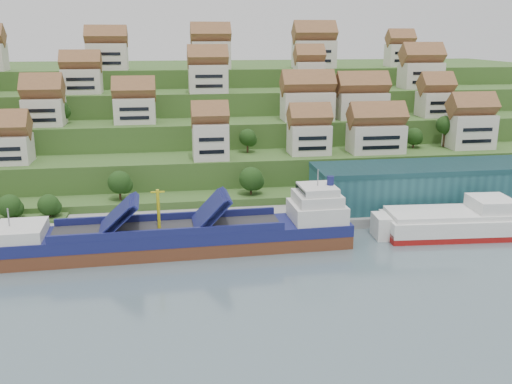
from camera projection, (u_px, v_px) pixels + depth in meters
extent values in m
plane|color=slate|center=(232.00, 249.00, 116.72)|extent=(300.00, 300.00, 0.00)
cube|color=gray|center=(310.00, 217.00, 133.63)|extent=(180.00, 14.00, 2.20)
cube|color=#2D4C1E|center=(204.00, 154.00, 198.03)|extent=(260.00, 128.00, 4.00)
cube|color=#2D4C1E|center=(203.00, 142.00, 201.85)|extent=(260.00, 118.00, 11.00)
cube|color=#2D4C1E|center=(202.00, 128.00, 208.52)|extent=(260.00, 102.00, 18.00)
cube|color=#2D4C1E|center=(200.00, 116.00, 215.19)|extent=(260.00, 86.00, 25.00)
cube|color=#2D4C1E|center=(198.00, 105.00, 222.94)|extent=(260.00, 68.00, 31.00)
cube|color=beige|center=(11.00, 149.00, 143.35)|extent=(9.92, 8.57, 7.01)
cube|color=beige|center=(210.00, 141.00, 147.47)|extent=(9.08, 7.62, 9.38)
cube|color=beige|center=(309.00, 139.00, 154.11)|extent=(10.83, 7.73, 7.97)
cube|color=beige|center=(376.00, 139.00, 156.00)|extent=(14.65, 8.26, 7.65)
cube|color=beige|center=(470.00, 131.00, 161.88)|extent=(12.42, 8.31, 9.53)
cube|color=beige|center=(45.00, 112.00, 157.08)|extent=(10.58, 8.98, 7.45)
cube|color=beige|center=(135.00, 110.00, 161.20)|extent=(11.40, 7.90, 7.14)
cube|color=beige|center=(307.00, 106.00, 166.85)|extent=(14.71, 8.36, 8.16)
cube|color=beige|center=(361.00, 106.00, 169.62)|extent=(14.75, 8.18, 7.69)
cube|color=beige|center=(435.00, 104.00, 173.79)|extent=(9.59, 8.04, 7.39)
cube|color=beige|center=(82.00, 81.00, 171.46)|extent=(11.43, 7.30, 7.33)
cube|color=beige|center=(208.00, 79.00, 173.82)|extent=(11.67, 7.79, 8.44)
cube|color=beige|center=(309.00, 76.00, 180.47)|extent=(8.83, 7.14, 8.97)
cube|color=beige|center=(421.00, 75.00, 187.85)|extent=(13.07, 8.47, 8.34)
cube|color=beige|center=(107.00, 57.00, 185.52)|extent=(12.84, 7.51, 8.46)
cube|color=beige|center=(211.00, 55.00, 190.70)|extent=(12.69, 8.15, 8.98)
cube|color=beige|center=(314.00, 54.00, 196.09)|extent=(13.93, 8.73, 9.18)
cube|color=beige|center=(400.00, 55.00, 205.62)|extent=(9.29, 7.05, 7.77)
ellipsoid|color=#1F4216|center=(251.00, 179.00, 140.54)|extent=(5.90, 5.90, 5.90)
ellipsoid|color=#1F4216|center=(119.00, 182.00, 135.96)|extent=(5.53, 5.53, 5.53)
ellipsoid|color=#1F4216|center=(414.00, 136.00, 162.26)|extent=(4.94, 4.94, 4.94)
ellipsoid|color=#1F4216|center=(445.00, 125.00, 162.77)|extent=(5.19, 5.19, 5.19)
ellipsoid|color=#1F4216|center=(247.00, 137.00, 155.53)|extent=(4.67, 4.67, 4.67)
ellipsoid|color=#1F4216|center=(358.00, 98.00, 174.06)|extent=(4.27, 4.27, 4.27)
ellipsoid|color=#1F4216|center=(59.00, 109.00, 159.77)|extent=(5.67, 5.67, 5.67)
ellipsoid|color=#1F4216|center=(305.00, 72.00, 185.56)|extent=(4.28, 4.28, 4.28)
ellipsoid|color=#1F4216|center=(319.00, 77.00, 184.77)|extent=(4.10, 4.10, 4.10)
ellipsoid|color=#1F4216|center=(9.00, 206.00, 126.30)|extent=(5.15, 5.15, 5.15)
ellipsoid|color=#1F4216|center=(49.00, 205.00, 127.56)|extent=(4.82, 4.82, 4.82)
cube|color=#205057|center=(436.00, 184.00, 138.58)|extent=(60.00, 15.00, 10.00)
cylinder|color=gray|center=(307.00, 203.00, 127.20)|extent=(0.16, 0.16, 8.00)
cube|color=maroon|center=(310.00, 187.00, 126.32)|extent=(1.20, 0.05, 0.80)
cube|color=brown|center=(178.00, 246.00, 115.45)|extent=(70.83, 12.80, 4.52)
cube|color=navy|center=(178.00, 233.00, 114.67)|extent=(70.83, 12.91, 2.35)
cube|color=silver|center=(20.00, 231.00, 108.90)|extent=(9.33, 10.56, 2.35)
cube|color=#262628|center=(169.00, 228.00, 114.04)|extent=(45.47, 10.48, 0.27)
cube|color=navy|center=(117.00, 216.00, 111.49)|extent=(7.05, 10.17, 6.25)
cube|color=navy|center=(209.00, 211.00, 114.62)|extent=(6.71, 10.16, 6.61)
cylinder|color=yellow|center=(158.00, 210.00, 112.66)|extent=(0.65, 0.65, 8.14)
cube|color=silver|center=(317.00, 211.00, 118.89)|extent=(11.14, 10.61, 3.62)
cube|color=silver|center=(317.00, 198.00, 118.11)|extent=(9.30, 9.47, 2.26)
cube|color=silver|center=(318.00, 189.00, 117.60)|extent=(7.46, 8.34, 1.63)
cylinder|color=navy|center=(330.00, 181.00, 117.60)|extent=(1.49, 1.49, 1.99)
cube|color=maroon|center=(454.00, 232.00, 124.86)|extent=(31.62, 13.33, 2.68)
cube|color=white|center=(455.00, 222.00, 124.25)|extent=(31.62, 13.44, 3.30)
cube|color=white|center=(456.00, 213.00, 123.69)|extent=(30.00, 12.10, 1.24)
cube|color=white|center=(491.00, 205.00, 123.87)|extent=(8.82, 9.59, 3.09)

